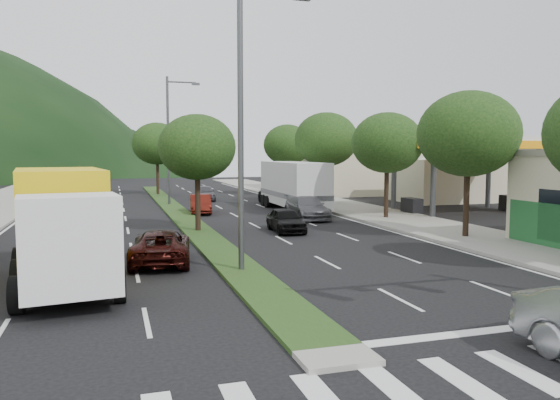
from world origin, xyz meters
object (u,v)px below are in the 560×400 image
object	(u,v)px
box_truck	(62,231)
car_queue_d	(277,196)
tree_r_b	(468,134)
tree_med_near	(197,147)
tree_r_c	(387,143)
suv_maroon	(161,247)
tree_med_far	(157,144)
car_queue_b	(307,208)
tree_r_d	(326,139)
car_queue_a	(286,220)
tree_r_e	(287,145)
motorhome	(294,185)
streetlight_mid	(171,134)
streetlight_near	(246,111)
car_queue_e	(205,193)
car_queue_c	(200,204)

from	to	relation	value
box_truck	car_queue_d	bearing A→B (deg)	-128.39
tree_r_b	tree_med_near	size ratio (longest dim) A/B	1.15
tree_r_c	suv_maroon	xyz separation A→B (m)	(-14.54, -9.57, -4.11)
tree_med_far	car_queue_b	xyz separation A→B (m)	(7.42, -22.19, -4.30)
suv_maroon	car_queue_d	distance (m)	24.06
tree_r_d	car_queue_d	bearing A→B (deg)	152.68
tree_med_far	tree_r_d	bearing A→B (deg)	-49.40
suv_maroon	car_queue_a	world-z (taller)	suv_maroon
tree_r_b	car_queue_a	bearing A→B (deg)	147.50
tree_r_d	car_queue_d	world-z (taller)	tree_r_d
car_queue_d	car_queue_b	bearing A→B (deg)	-93.75
tree_r_e	suv_maroon	xyz separation A→B (m)	(-14.54, -29.57, -4.26)
tree_r_e	tree_med_far	world-z (taller)	tree_med_far
tree_r_b	motorhome	size ratio (longest dim) A/B	0.76
tree_med_near	streetlight_mid	xyz separation A→B (m)	(0.21, 15.00, 1.16)
car_queue_a	tree_r_c	bearing A→B (deg)	25.25
streetlight_mid	box_truck	world-z (taller)	streetlight_mid
tree_r_c	tree_r_d	world-z (taller)	tree_r_d
tree_r_b	tree_r_d	xyz separation A→B (m)	(0.00, 18.00, 0.14)
streetlight_mid	streetlight_near	bearing A→B (deg)	-90.00
box_truck	car_queue_b	bearing A→B (deg)	-140.97
tree_r_e	car_queue_e	bearing A→B (deg)	-159.51
suv_maroon	streetlight_near	bearing A→B (deg)	146.02
tree_r_d	tree_med_near	size ratio (longest dim) A/B	1.19
car_queue_d	car_queue_a	bearing A→B (deg)	-102.74
motorhome	tree_med_near	bearing A→B (deg)	-132.48
tree_r_b	tree_med_near	world-z (taller)	tree_r_b
tree_r_c	tree_med_near	size ratio (longest dim) A/B	1.08
tree_r_d	streetlight_near	size ratio (longest dim) A/B	0.72
tree_med_far	streetlight_mid	world-z (taller)	streetlight_mid
streetlight_near	streetlight_mid	distance (m)	25.00
streetlight_mid	suv_maroon	distance (m)	23.27
tree_r_b	streetlight_mid	bearing A→B (deg)	119.32
tree_med_near	box_truck	xyz separation A→B (m)	(-5.75, -10.18, -2.71)
suv_maroon	car_queue_e	xyz separation A→B (m)	(6.02, 26.39, 0.02)
tree_r_e	streetlight_near	size ratio (longest dim) A/B	0.67
tree_r_b	box_truck	size ratio (longest dim) A/B	0.91
car_queue_e	suv_maroon	bearing A→B (deg)	-98.62
car_queue_c	car_queue_e	size ratio (longest dim) A/B	1.01
tree_r_d	car_queue_d	distance (m)	5.99
car_queue_c	streetlight_near	bearing A→B (deg)	-87.47
streetlight_mid	car_queue_b	bearing A→B (deg)	-57.18
tree_med_near	suv_maroon	distance (m)	8.84
car_queue_a	car_queue_b	distance (m)	5.82
car_queue_a	tree_med_near	bearing A→B (deg)	167.45
tree_r_d	car_queue_c	xyz separation A→B (m)	(-10.50, -3.19, -4.54)
streetlight_mid	car_queue_b	distance (m)	14.17
tree_r_e	motorhome	size ratio (longest dim) A/B	0.74
tree_r_c	car_queue_a	size ratio (longest dim) A/B	1.74
tree_med_near	car_queue_b	distance (m)	9.13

